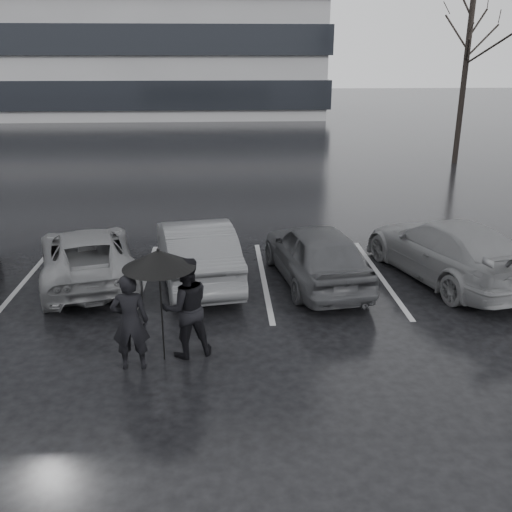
{
  "coord_description": "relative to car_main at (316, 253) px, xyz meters",
  "views": [
    {
      "loc": [
        -0.35,
        -10.0,
        5.02
      ],
      "look_at": [
        0.33,
        1.0,
        1.1
      ],
      "focal_mm": 40.0,
      "sensor_mm": 36.0,
      "label": 1
    }
  ],
  "objects": [
    {
      "name": "tree_north",
      "position": [
        9.22,
        14.79,
        3.55
      ],
      "size": [
        0.26,
        0.26,
        8.5
      ],
      "primitive_type": "cylinder",
      "color": "black",
      "rests_on": "ground"
    },
    {
      "name": "car_east",
      "position": [
        3.11,
        0.07,
        -0.0
      ],
      "size": [
        3.21,
        5.2,
        1.41
      ],
      "primitive_type": "imported",
      "rotation": [
        0.0,
        0.0,
        3.42
      ],
      "color": "#4D4C4F",
      "rests_on": "ground"
    },
    {
      "name": "umbrella",
      "position": [
        -3.18,
        -3.38,
        1.15
      ],
      "size": [
        1.2,
        1.2,
        2.04
      ],
      "color": "black",
      "rests_on": "ground"
    },
    {
      "name": "ground",
      "position": [
        -1.78,
        -2.21,
        -0.7
      ],
      "size": [
        160.0,
        160.0,
        0.0
      ],
      "primitive_type": "plane",
      "color": "black",
      "rests_on": "ground"
    },
    {
      "name": "pedestrian_left",
      "position": [
        -3.68,
        -3.62,
        0.14
      ],
      "size": [
        0.64,
        0.44,
        1.7
      ],
      "primitive_type": "imported",
      "rotation": [
        0.0,
        0.0,
        3.2
      ],
      "color": "black",
      "rests_on": "ground"
    },
    {
      "name": "car_west_b",
      "position": [
        -5.27,
        0.45,
        -0.09
      ],
      "size": [
        3.11,
        4.79,
        1.23
      ],
      "primitive_type": "imported",
      "rotation": [
        0.0,
        0.0,
        3.4
      ],
      "color": "#4D4C4F",
      "rests_on": "ground"
    },
    {
      "name": "stall_stripes",
      "position": [
        -2.58,
        0.29,
        -0.7
      ],
      "size": [
        19.72,
        5.0,
        0.0
      ],
      "color": "#9A9A9C",
      "rests_on": "ground"
    },
    {
      "name": "pedestrian_right",
      "position": [
        -2.78,
        -3.22,
        0.2
      ],
      "size": [
        1.04,
        0.91,
        1.81
      ],
      "primitive_type": "imported",
      "rotation": [
        0.0,
        0.0,
        3.43
      ],
      "color": "black",
      "rests_on": "ground"
    },
    {
      "name": "car_main",
      "position": [
        0.0,
        0.0,
        0.0
      ],
      "size": [
        2.27,
        4.34,
        1.41
      ],
      "primitive_type": "imported",
      "rotation": [
        0.0,
        0.0,
        3.29
      ],
      "color": "black",
      "rests_on": "ground"
    },
    {
      "name": "car_west_a",
      "position": [
        -2.75,
        0.35,
        0.02
      ],
      "size": [
        2.26,
        4.59,
        1.45
      ],
      "primitive_type": "imported",
      "rotation": [
        0.0,
        0.0,
        3.31
      ],
      "color": "#303033",
      "rests_on": "ground"
    }
  ]
}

